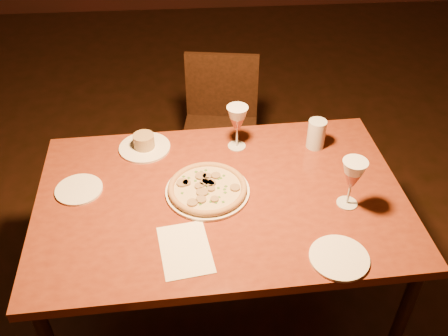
{
  "coord_description": "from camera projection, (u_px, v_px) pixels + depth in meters",
  "views": [
    {
      "loc": [
        0.12,
        -1.52,
        1.98
      ],
      "look_at": [
        0.23,
        -0.11,
        0.82
      ],
      "focal_mm": 40.0,
      "sensor_mm": 36.0,
      "label": 1
    }
  ],
  "objects": [
    {
      "name": "floor",
      "position": [
        174.0,
        286.0,
        2.42
      ],
      "size": [
        7.0,
        7.0,
        0.0
      ],
      "primitive_type": "plane",
      "color": "#321810",
      "rests_on": "ground"
    },
    {
      "name": "dining_table",
      "position": [
        221.0,
        208.0,
        1.89
      ],
      "size": [
        1.39,
        0.93,
        0.73
      ],
      "rotation": [
        0.0,
        0.0,
        0.04
      ],
      "color": "brown",
      "rests_on": "floor"
    },
    {
      "name": "chair_far",
      "position": [
        220.0,
        124.0,
        2.7
      ],
      "size": [
        0.44,
        0.44,
        0.81
      ],
      "rotation": [
        0.0,
        0.0,
        -0.15
      ],
      "color": "black",
      "rests_on": "floor"
    },
    {
      "name": "pizza_plate",
      "position": [
        207.0,
        189.0,
        1.85
      ],
      "size": [
        0.31,
        0.31,
        0.03
      ],
      "color": "white",
      "rests_on": "dining_table"
    },
    {
      "name": "ramekin_saucer",
      "position": [
        144.0,
        144.0,
        2.06
      ],
      "size": [
        0.21,
        0.21,
        0.07
      ],
      "color": "white",
      "rests_on": "dining_table"
    },
    {
      "name": "wine_glass_far",
      "position": [
        237.0,
        127.0,
        2.02
      ],
      "size": [
        0.09,
        0.09,
        0.19
      ],
      "primitive_type": null,
      "color": "#B15549",
      "rests_on": "dining_table"
    },
    {
      "name": "wine_glass_right",
      "position": [
        351.0,
        183.0,
        1.75
      ],
      "size": [
        0.09,
        0.09,
        0.2
      ],
      "primitive_type": null,
      "color": "#B15549",
      "rests_on": "dining_table"
    },
    {
      "name": "water_tumbler",
      "position": [
        316.0,
        134.0,
        2.04
      ],
      "size": [
        0.07,
        0.07,
        0.12
      ],
      "primitive_type": "cylinder",
      "color": "silver",
      "rests_on": "dining_table"
    },
    {
      "name": "side_plate_left",
      "position": [
        79.0,
        189.0,
        1.86
      ],
      "size": [
        0.18,
        0.18,
        0.01
      ],
      "primitive_type": "cylinder",
      "color": "white",
      "rests_on": "dining_table"
    },
    {
      "name": "side_plate_near",
      "position": [
        339.0,
        258.0,
        1.61
      ],
      "size": [
        0.19,
        0.19,
        0.01
      ],
      "primitive_type": "cylinder",
      "color": "white",
      "rests_on": "dining_table"
    },
    {
      "name": "menu_card",
      "position": [
        185.0,
        249.0,
        1.64
      ],
      "size": [
        0.19,
        0.26,
        0.0
      ],
      "primitive_type": "cube",
      "rotation": [
        0.0,
        0.0,
        0.15
      ],
      "color": "white",
      "rests_on": "dining_table"
    }
  ]
}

